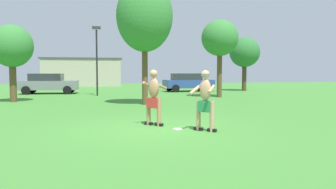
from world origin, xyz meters
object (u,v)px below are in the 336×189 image
Objects in this scene: car_blue_far_end at (188,82)px; tree_right_field at (145,17)px; player_with_cap at (205,97)px; tree_behind_players at (12,47)px; lamp_post at (97,53)px; tree_left_field at (220,39)px; player_in_red at (154,96)px; tree_near_building at (245,53)px; car_gray_mid_lot at (48,83)px; frisbee at (178,129)px.

tree_right_field reaches higher than car_blue_far_end.
tree_behind_players is (-7.65, 10.95, 2.14)m from player_with_cap.
player_with_cap is 15.41m from lamp_post.
car_blue_far_end is at bearing 91.98° from tree_left_field.
tree_near_building reaches higher than player_in_red.
lamp_post is 1.14× the size of tree_behind_players.
player_in_red is 0.40× the size of car_gray_mid_lot.
lamp_post is 8.67m from tree_left_field.
tree_left_field is (0.24, -6.93, 3.08)m from car_blue_far_end.
tree_near_building is at bearing 61.70° from player_with_cap.
tree_behind_players is (-6.40, 9.68, 2.16)m from player_in_red.
lamp_post is 7.61m from tree_right_field.
tree_right_field is 15.09m from tree_near_building.
tree_near_building is at bearing -1.56° from car_blue_far_end.
tree_near_building is (10.70, 18.15, 3.43)m from frisbee.
player_in_red is 17.62m from car_gray_mid_lot.
car_blue_far_end is at bearing 32.09° from tree_behind_players.
tree_right_field reaches higher than player_in_red.
tree_right_field is at bearing 89.26° from frisbee.
player_with_cap reaches higher than car_blue_far_end.
player_in_red is at bearing -95.65° from tree_right_field.
player_in_red is 12.59m from tree_left_field.
frisbee is at bearing -116.54° from tree_left_field.
car_gray_mid_lot is (-5.53, 16.73, -0.11)m from player_in_red.
lamp_post reaches higher than tree_behind_players.
car_gray_mid_lot is 0.86× the size of tree_left_field.
tree_left_field is (6.24, 10.52, 2.97)m from player_in_red.
player_with_cap is 0.39× the size of car_blue_far_end.
player_in_red is 13.97m from lamp_post.
tree_left_field is at bearing 63.46° from frisbee.
frisbee is (-0.69, 0.43, -0.95)m from player_with_cap.
car_blue_far_end is at bearing 63.75° from tree_right_field.
tree_behind_players is 19.24m from tree_near_building.
tree_left_field reaches higher than frisbee.
tree_left_field is 6.83m from tree_right_field.
car_gray_mid_lot is at bearing 108.29° from player_in_red.
tree_near_building reaches higher than car_blue_far_end.
lamp_post is at bearing 41.01° from tree_behind_players.
tree_right_field is (-5.58, -3.90, 0.60)m from tree_left_field.
tree_near_building reaches higher than player_with_cap.
tree_right_field reaches higher than tree_behind_players.
player_in_red reaches higher than player_with_cap.
tree_right_field is 1.32× the size of tree_near_building.
frisbee is 0.05× the size of tree_left_field.
car_blue_far_end is (5.44, 18.30, 0.81)m from frisbee.
frisbee is at bearing -70.89° from car_gray_mid_lot.
tree_right_field is 7.82m from tree_behind_players.
car_gray_mid_lot is (-6.09, 17.57, 0.81)m from frisbee.
tree_behind_players is at bearing -138.99° from lamp_post.
player_with_cap is at bearing -118.30° from tree_near_building.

